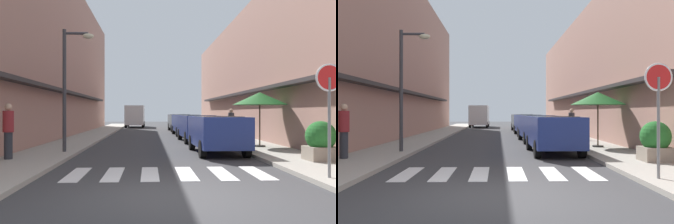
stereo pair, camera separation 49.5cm
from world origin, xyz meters
The scene contains 17 objects.
ground_plane centered at (0.00, 15.12, 0.00)m, with size 83.14×83.14×0.00m, color #38383A.
sidewalk_left centered at (-4.36, 15.12, 0.06)m, with size 2.30×52.91×0.12m, color #9E998E.
sidewalk_right centered at (4.36, 15.12, 0.06)m, with size 2.30×52.91×0.12m, color #9E998E.
building_row_left centered at (-8.01, 16.01, 5.22)m, with size 5.50×36.01×10.46m.
building_row_right centered at (8.01, 16.01, 4.11)m, with size 5.50×36.01×8.23m.
crosswalk centered at (0.00, 2.57, 0.01)m, with size 5.20×2.20×0.01m.
parked_car_near centered at (2.16, 7.11, 0.92)m, with size 1.86×4.24×1.47m.
parked_car_mid centered at (2.16, 12.79, 0.92)m, with size 1.93×4.51×1.47m.
parked_car_far centered at (2.16, 18.43, 0.92)m, with size 1.89×4.42×1.47m.
parked_car_distant centered at (2.16, 24.14, 0.92)m, with size 1.91×4.14×1.47m.
delivery_van centered at (-2.01, 32.67, 1.41)m, with size 2.06×5.42×2.37m.
round_street_sign centered at (3.64, 1.17, 2.13)m, with size 0.65×0.07×2.63m.
street_lamp centered at (-3.53, 7.07, 3.03)m, with size 1.19×0.28×4.69m.
cafe_umbrella centered at (4.36, 8.64, 2.22)m, with size 2.38×2.38×2.39m.
planter_corner centered at (4.86, 4.07, 0.72)m, with size 0.94×0.94×1.23m.
pedestrian_walking_near centered at (-5.01, 4.90, 1.07)m, with size 0.34×0.34×1.79m.
pedestrian_walking_far centered at (4.17, 13.31, 1.02)m, with size 0.34×0.34×1.71m.
Camera 1 is at (-0.50, -6.87, 1.62)m, focal length 38.42 mm.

